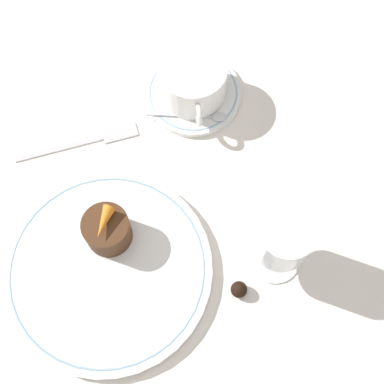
{
  "coord_description": "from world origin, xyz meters",
  "views": [
    {
      "loc": [
        0.18,
        0.04,
        0.69
      ],
      "look_at": [
        -0.08,
        0.08,
        0.04
      ],
      "focal_mm": 50.0,
      "sensor_mm": 36.0,
      "label": 1
    }
  ],
  "objects_px": {
    "coffee_cup": "(193,80)",
    "wine_glass": "(283,240)",
    "dinner_plate": "(108,268)",
    "fork": "(91,140)",
    "dessert_cake": "(107,230)"
  },
  "relations": [
    {
      "from": "dinner_plate",
      "to": "dessert_cake",
      "type": "distance_m",
      "value": 0.05
    },
    {
      "from": "dinner_plate",
      "to": "fork",
      "type": "bearing_deg",
      "value": -177.52
    },
    {
      "from": "coffee_cup",
      "to": "dinner_plate",
      "type": "bearing_deg",
      "value": -31.01
    },
    {
      "from": "fork",
      "to": "dessert_cake",
      "type": "xyz_separation_m",
      "value": [
        0.15,
        0.02,
        0.04
      ]
    },
    {
      "from": "dinner_plate",
      "to": "dessert_cake",
      "type": "bearing_deg",
      "value": 169.96
    },
    {
      "from": "dinner_plate",
      "to": "dessert_cake",
      "type": "height_order",
      "value": "dessert_cake"
    },
    {
      "from": "coffee_cup",
      "to": "wine_glass",
      "type": "height_order",
      "value": "wine_glass"
    },
    {
      "from": "wine_glass",
      "to": "fork",
      "type": "xyz_separation_m",
      "value": [
        -0.21,
        -0.23,
        -0.08
      ]
    },
    {
      "from": "dinner_plate",
      "to": "fork",
      "type": "distance_m",
      "value": 0.19
    },
    {
      "from": "wine_glass",
      "to": "dessert_cake",
      "type": "xyz_separation_m",
      "value": [
        -0.06,
        -0.21,
        -0.04
      ]
    },
    {
      "from": "wine_glass",
      "to": "dessert_cake",
      "type": "relative_size",
      "value": 1.99
    },
    {
      "from": "dessert_cake",
      "to": "coffee_cup",
      "type": "bearing_deg",
      "value": 145.44
    },
    {
      "from": "dinner_plate",
      "to": "wine_glass",
      "type": "bearing_deg",
      "value": 85.96
    },
    {
      "from": "dinner_plate",
      "to": "coffee_cup",
      "type": "bearing_deg",
      "value": 148.99
    },
    {
      "from": "coffee_cup",
      "to": "wine_glass",
      "type": "bearing_deg",
      "value": 14.84
    }
  ]
}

